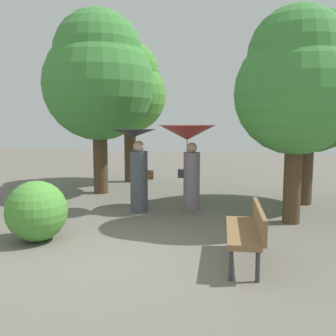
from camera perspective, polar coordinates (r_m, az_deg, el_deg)
ground_plane at (r=5.86m, az=-9.30°, el=-13.52°), size 40.00×40.00×0.00m
person_left at (r=8.47m, az=-4.81°, el=1.31°), size 1.01×1.01×1.89m
person_right at (r=8.73m, az=3.12°, el=3.55°), size 1.32×1.32×1.97m
park_bench at (r=5.61m, az=12.11°, el=-9.05°), size 0.68×1.55×0.83m
tree_near_left at (r=12.85m, az=-5.93°, el=12.02°), size 2.46×2.46×4.70m
tree_near_right at (r=7.89m, az=19.05°, el=12.36°), size 2.43×2.43×4.29m
tree_mid_left at (r=10.92m, az=-10.56°, el=13.75°), size 3.12×3.12×5.16m
tree_mid_right at (r=9.86m, az=20.77°, el=12.25°), size 2.98×2.98×4.71m
bush_path_left at (r=7.87m, az=-17.63°, el=-6.35°), size 0.54×0.54×0.54m
bush_path_right at (r=6.84m, az=-19.45°, el=-6.23°), size 1.05×1.05×1.05m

